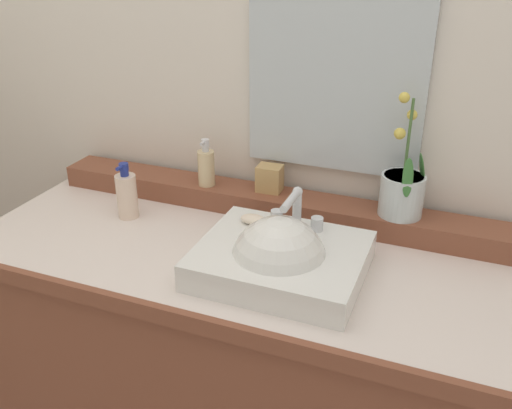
# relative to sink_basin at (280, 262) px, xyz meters

# --- Properties ---
(wall_back) EXTENTS (3.34, 0.20, 2.58)m
(wall_back) POSITION_rel_sink_basin_xyz_m (-0.14, 0.49, 0.40)
(wall_back) COLOR silver
(wall_back) RESTS_ON ground
(vanity_cabinet) EXTENTS (1.47, 0.63, 0.85)m
(vanity_cabinet) POSITION_rel_sink_basin_xyz_m (-0.14, 0.08, -0.46)
(vanity_cabinet) COLOR brown
(vanity_cabinet) RESTS_ON ground
(back_ledge) EXTENTS (1.39, 0.12, 0.07)m
(back_ledge) POSITION_rel_sink_basin_xyz_m (-0.14, 0.31, -0.00)
(back_ledge) COLOR brown
(back_ledge) RESTS_ON vanity_cabinet
(sink_basin) EXTENTS (0.40, 0.34, 0.27)m
(sink_basin) POSITION_rel_sink_basin_xyz_m (0.00, 0.00, 0.00)
(sink_basin) COLOR white
(sink_basin) RESTS_ON vanity_cabinet
(soap_bar) EXTENTS (0.07, 0.04, 0.02)m
(soap_bar) POSITION_rel_sink_basin_xyz_m (-0.11, 0.10, 0.05)
(soap_bar) COLOR beige
(soap_bar) RESTS_ON sink_basin
(potted_plant) EXTENTS (0.12, 0.13, 0.34)m
(potted_plant) POSITION_rel_sink_basin_xyz_m (0.24, 0.31, 0.10)
(potted_plant) COLOR silver
(potted_plant) RESTS_ON back_ledge
(soap_dispenser) EXTENTS (0.05, 0.05, 0.15)m
(soap_dispenser) POSITION_rel_sink_basin_xyz_m (-0.34, 0.30, 0.09)
(soap_dispenser) COLOR beige
(soap_dispenser) RESTS_ON back_ledge
(trinket_box) EXTENTS (0.08, 0.06, 0.08)m
(trinket_box) POSITION_rel_sink_basin_xyz_m (-0.15, 0.33, 0.07)
(trinket_box) COLOR tan
(trinket_box) RESTS_ON back_ledge
(lotion_bottle) EXTENTS (0.06, 0.06, 0.17)m
(lotion_bottle) POSITION_rel_sink_basin_xyz_m (-0.52, 0.13, 0.03)
(lotion_bottle) COLOR beige
(lotion_bottle) RESTS_ON vanity_cabinet
(mirror) EXTENTS (0.50, 0.02, 0.52)m
(mirror) POSITION_rel_sink_basin_xyz_m (0.02, 0.38, 0.37)
(mirror) COLOR silver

